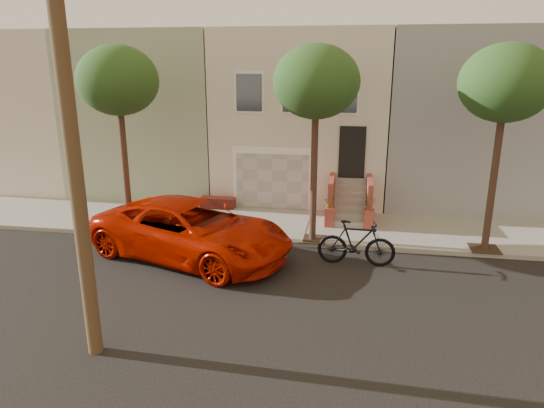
# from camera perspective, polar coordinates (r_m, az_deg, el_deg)

# --- Properties ---
(ground) EXTENTS (90.00, 90.00, 0.00)m
(ground) POSITION_cam_1_polar(r_m,az_deg,el_deg) (13.08, -1.15, -10.41)
(ground) COLOR black
(ground) RESTS_ON ground
(sidewalk) EXTENTS (40.00, 3.70, 0.15)m
(sidewalk) POSITION_cam_1_polar(r_m,az_deg,el_deg) (17.93, 1.93, -2.57)
(sidewalk) COLOR #9C998E
(sidewalk) RESTS_ON ground
(house_row) EXTENTS (33.10, 11.70, 7.00)m
(house_row) POSITION_cam_1_polar(r_m,az_deg,el_deg) (22.88, 3.94, 10.69)
(house_row) COLOR beige
(house_row) RESTS_ON sidewalk
(tree_left) EXTENTS (2.70, 2.57, 6.30)m
(tree_left) POSITION_cam_1_polar(r_m,az_deg,el_deg) (17.18, -17.62, 13.51)
(tree_left) COLOR #2D2116
(tree_left) RESTS_ON sidewalk
(tree_mid) EXTENTS (2.70, 2.57, 6.30)m
(tree_mid) POSITION_cam_1_polar(r_m,az_deg,el_deg) (15.43, 5.20, 13.94)
(tree_mid) COLOR #2D2116
(tree_mid) RESTS_ON sidewalk
(tree_right) EXTENTS (2.70, 2.57, 6.30)m
(tree_right) POSITION_cam_1_polar(r_m,az_deg,el_deg) (16.00, 25.75, 12.52)
(tree_right) COLOR #2D2116
(tree_right) RESTS_ON sidewalk
(pickup_truck) EXTENTS (7.03, 4.91, 1.78)m
(pickup_truck) POSITION_cam_1_polar(r_m,az_deg,el_deg) (15.22, -9.43, -3.04)
(pickup_truck) COLOR #B71300
(pickup_truck) RESTS_ON ground
(motorcycle) EXTENTS (2.32, 0.72, 1.39)m
(motorcycle) POSITION_cam_1_polar(r_m,az_deg,el_deg) (14.75, 9.87, -4.52)
(motorcycle) COLOR black
(motorcycle) RESTS_ON ground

